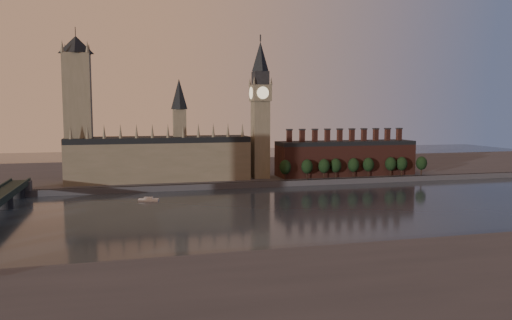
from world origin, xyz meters
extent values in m
plane|color=black|center=(0.00, 0.00, 0.00)|extent=(900.00, 900.00, 0.00)
cube|color=#424247|center=(0.00, 90.00, 2.00)|extent=(900.00, 4.00, 4.00)
cube|color=#424247|center=(0.00, 180.00, 2.00)|extent=(900.00, 180.00, 4.00)
cube|color=#756853|center=(-65.00, 115.00, 18.00)|extent=(130.00, 30.00, 28.00)
cube|color=black|center=(-65.00, 115.00, 34.00)|extent=(130.00, 30.00, 4.00)
cube|color=#756853|center=(-50.00, 115.00, 44.00)|extent=(9.00, 9.00, 24.00)
cone|color=black|center=(-50.00, 115.00, 67.00)|extent=(12.00, 12.00, 22.00)
cone|color=#756853|center=(-124.00, 101.00, 41.00)|extent=(2.60, 2.60, 10.00)
cone|color=#756853|center=(-113.27, 101.00, 41.00)|extent=(2.60, 2.60, 10.00)
cone|color=#756853|center=(-102.55, 101.00, 41.00)|extent=(2.60, 2.60, 10.00)
cone|color=#756853|center=(-91.82, 101.00, 41.00)|extent=(2.60, 2.60, 10.00)
cone|color=#756853|center=(-81.09, 101.00, 41.00)|extent=(2.60, 2.60, 10.00)
cone|color=#756853|center=(-70.36, 101.00, 41.00)|extent=(2.60, 2.60, 10.00)
cone|color=#756853|center=(-59.64, 101.00, 41.00)|extent=(2.60, 2.60, 10.00)
cone|color=#756853|center=(-48.91, 101.00, 41.00)|extent=(2.60, 2.60, 10.00)
cone|color=#756853|center=(-38.18, 101.00, 41.00)|extent=(2.60, 2.60, 10.00)
cone|color=#756853|center=(-27.45, 101.00, 41.00)|extent=(2.60, 2.60, 10.00)
cone|color=#756853|center=(-16.73, 101.00, 41.00)|extent=(2.60, 2.60, 10.00)
cone|color=#756853|center=(-6.00, 101.00, 41.00)|extent=(2.60, 2.60, 10.00)
cube|color=#756853|center=(-120.00, 115.00, 49.00)|extent=(18.00, 18.00, 90.00)
cone|color=black|center=(-120.00, 115.00, 100.00)|extent=(24.00, 24.00, 12.00)
cylinder|color=#232326|center=(-120.00, 115.00, 106.00)|extent=(0.50, 0.50, 12.00)
cone|color=#756853|center=(-128.00, 107.00, 98.00)|extent=(3.00, 3.00, 8.00)
cone|color=#756853|center=(-112.00, 107.00, 98.00)|extent=(3.00, 3.00, 8.00)
cone|color=#756853|center=(-128.00, 123.00, 98.00)|extent=(3.00, 3.00, 8.00)
cone|color=#756853|center=(-112.00, 123.00, 98.00)|extent=(3.00, 3.00, 8.00)
cube|color=#756853|center=(10.00, 110.00, 33.00)|extent=(12.00, 12.00, 58.00)
cube|color=#756853|center=(10.00, 110.00, 68.00)|extent=(14.00, 14.00, 12.00)
cube|color=#232326|center=(10.00, 110.00, 79.00)|extent=(11.00, 11.00, 10.00)
cone|color=black|center=(10.00, 110.00, 95.00)|extent=(13.00, 13.00, 22.00)
cylinder|color=#232326|center=(10.00, 110.00, 108.50)|extent=(1.00, 1.00, 5.00)
cylinder|color=beige|center=(10.00, 102.80, 68.00)|extent=(9.00, 0.50, 9.00)
cylinder|color=beige|center=(10.00, 117.20, 68.00)|extent=(9.00, 0.50, 9.00)
cylinder|color=beige|center=(2.80, 110.00, 68.00)|extent=(0.50, 9.00, 9.00)
cylinder|color=beige|center=(17.20, 110.00, 68.00)|extent=(0.50, 9.00, 9.00)
cone|color=#756853|center=(3.50, 103.50, 77.00)|extent=(2.00, 2.00, 6.00)
cone|color=#756853|center=(16.50, 103.50, 77.00)|extent=(2.00, 2.00, 6.00)
cone|color=#756853|center=(3.50, 116.50, 77.00)|extent=(2.00, 2.00, 6.00)
cone|color=#756853|center=(16.50, 116.50, 77.00)|extent=(2.00, 2.00, 6.00)
cube|color=#4E251E|center=(80.00, 110.00, 16.00)|extent=(110.00, 25.00, 24.00)
cube|color=black|center=(80.00, 110.00, 29.50)|extent=(110.00, 25.00, 3.00)
cube|color=#4E251E|center=(33.00, 110.00, 35.50)|extent=(3.50, 3.50, 9.00)
cube|color=#232326|center=(33.00, 110.00, 40.50)|extent=(4.20, 4.20, 1.00)
cube|color=#4E251E|center=(43.44, 110.00, 35.50)|extent=(3.50, 3.50, 9.00)
cube|color=#232326|center=(43.44, 110.00, 40.50)|extent=(4.20, 4.20, 1.00)
cube|color=#4E251E|center=(53.89, 110.00, 35.50)|extent=(3.50, 3.50, 9.00)
cube|color=#232326|center=(53.89, 110.00, 40.50)|extent=(4.20, 4.20, 1.00)
cube|color=#4E251E|center=(64.33, 110.00, 35.50)|extent=(3.50, 3.50, 9.00)
cube|color=#232326|center=(64.33, 110.00, 40.50)|extent=(4.20, 4.20, 1.00)
cube|color=#4E251E|center=(74.78, 110.00, 35.50)|extent=(3.50, 3.50, 9.00)
cube|color=#232326|center=(74.78, 110.00, 40.50)|extent=(4.20, 4.20, 1.00)
cube|color=#4E251E|center=(85.22, 110.00, 35.50)|extent=(3.50, 3.50, 9.00)
cube|color=#232326|center=(85.22, 110.00, 40.50)|extent=(4.20, 4.20, 1.00)
cube|color=#4E251E|center=(95.67, 110.00, 35.50)|extent=(3.50, 3.50, 9.00)
cube|color=#232326|center=(95.67, 110.00, 40.50)|extent=(4.20, 4.20, 1.00)
cube|color=#4E251E|center=(106.11, 110.00, 35.50)|extent=(3.50, 3.50, 9.00)
cube|color=#232326|center=(106.11, 110.00, 40.50)|extent=(4.20, 4.20, 1.00)
cube|color=#4E251E|center=(116.56, 110.00, 35.50)|extent=(3.50, 3.50, 9.00)
cube|color=#232326|center=(116.56, 110.00, 40.50)|extent=(4.20, 4.20, 1.00)
cube|color=#4E251E|center=(127.00, 110.00, 35.50)|extent=(3.50, 3.50, 9.00)
cube|color=#232326|center=(127.00, 110.00, 40.50)|extent=(4.20, 4.20, 1.00)
cylinder|color=black|center=(24.98, 94.91, 7.00)|extent=(0.80, 0.80, 6.00)
ellipsoid|color=black|center=(24.98, 94.91, 13.50)|extent=(8.60, 8.60, 10.75)
cylinder|color=black|center=(41.93, 94.43, 7.00)|extent=(0.80, 0.80, 6.00)
ellipsoid|color=black|center=(41.93, 94.43, 13.50)|extent=(8.60, 8.60, 10.75)
cylinder|color=black|center=(55.29, 93.86, 7.00)|extent=(0.80, 0.80, 6.00)
ellipsoid|color=black|center=(55.29, 93.86, 13.50)|extent=(8.60, 8.60, 10.75)
cylinder|color=black|center=(65.33, 95.24, 7.00)|extent=(0.80, 0.80, 6.00)
ellipsoid|color=black|center=(65.33, 95.24, 13.50)|extent=(8.60, 8.60, 10.75)
cylinder|color=black|center=(79.83, 94.80, 7.00)|extent=(0.80, 0.80, 6.00)
ellipsoid|color=black|center=(79.83, 94.80, 13.50)|extent=(8.60, 8.60, 10.75)
cylinder|color=black|center=(92.30, 94.71, 7.00)|extent=(0.80, 0.80, 6.00)
ellipsoid|color=black|center=(92.30, 94.71, 13.50)|extent=(8.60, 8.60, 10.75)
cylinder|color=black|center=(111.70, 95.27, 7.00)|extent=(0.80, 0.80, 6.00)
ellipsoid|color=black|center=(111.70, 95.27, 13.50)|extent=(8.60, 8.60, 10.75)
cylinder|color=black|center=(120.59, 93.91, 7.00)|extent=(0.80, 0.80, 6.00)
ellipsoid|color=black|center=(120.59, 93.91, 13.50)|extent=(8.60, 8.60, 10.75)
cylinder|color=black|center=(137.90, 93.51, 7.00)|extent=(0.80, 0.80, 6.00)
ellipsoid|color=black|center=(137.90, 93.51, 13.50)|extent=(8.60, 8.60, 10.75)
cube|color=#424247|center=(-155.00, 90.00, 7.00)|extent=(14.00, 8.00, 6.00)
cylinder|color=#232326|center=(-155.00, 51.00, 3.88)|extent=(8.00, 8.00, 7.75)
cylinder|color=#232326|center=(-155.00, 85.00, 3.88)|extent=(8.00, 8.00, 7.75)
cube|color=silver|center=(-75.82, 54.08, 0.69)|extent=(12.62, 6.55, 1.39)
cube|color=silver|center=(-75.82, 54.08, 1.91)|extent=(5.70, 3.88, 1.04)
camera|label=1|loc=(-88.22, -252.99, 55.16)|focal=35.00mm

